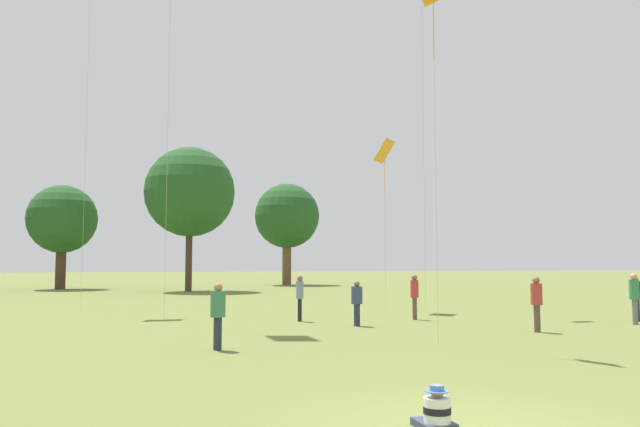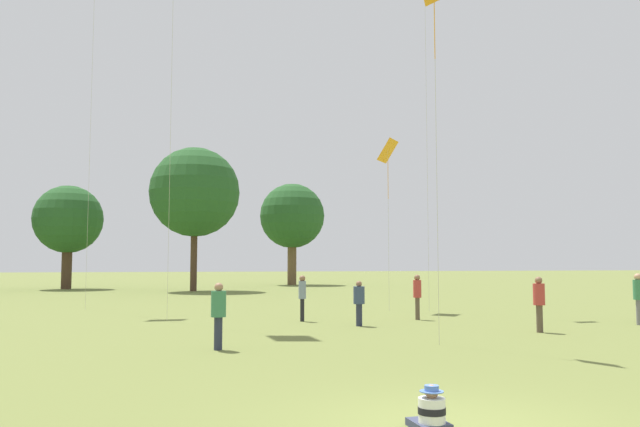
{
  "view_description": "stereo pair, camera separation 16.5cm",
  "coord_description": "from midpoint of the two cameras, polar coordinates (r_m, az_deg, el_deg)",
  "views": [
    {
      "loc": [
        -3.96,
        -7.66,
        2.2
      ],
      "look_at": [
        -0.09,
        6.93,
        3.4
      ],
      "focal_mm": 35.0,
      "sensor_mm": 36.0,
      "label": 1
    },
    {
      "loc": [
        -3.8,
        -7.7,
        2.2
      ],
      "look_at": [
        -0.09,
        6.93,
        3.4
      ],
      "focal_mm": 35.0,
      "sensor_mm": 36.0,
      "label": 2
    }
  ],
  "objects": [
    {
      "name": "person_standing_1",
      "position": [
        25.13,
        26.63,
        -6.57
      ],
      "size": [
        0.35,
        0.35,
        1.82
      ],
      "rotation": [
        0.0,
        0.0,
        6.25
      ],
      "color": "slate",
      "rests_on": "ground"
    },
    {
      "name": "person_standing_5",
      "position": [
        16.22,
        -9.61,
        -8.71
      ],
      "size": [
        0.47,
        0.47,
        1.69
      ],
      "rotation": [
        0.0,
        0.0,
        1.85
      ],
      "color": "#282D42",
      "rests_on": "ground"
    },
    {
      "name": "distant_tree_0",
      "position": [
        56.89,
        -22.58,
        -0.52
      ],
      "size": [
        5.74,
        5.74,
        8.77
      ],
      "color": "#473323",
      "rests_on": "ground"
    },
    {
      "name": "kite_6",
      "position": [
        29.56,
        5.76,
        5.44
      ],
      "size": [
        1.28,
        1.34,
        7.96
      ],
      "rotation": [
        0.0,
        0.0,
        3.22
      ],
      "color": "orange",
      "rests_on": "ground"
    },
    {
      "name": "person_standing_6",
      "position": [
        23.74,
        -2.06,
        -7.28
      ],
      "size": [
        0.33,
        0.33,
        1.73
      ],
      "rotation": [
        0.0,
        0.0,
        2.93
      ],
      "color": "black",
      "rests_on": "ground"
    },
    {
      "name": "person_standing_7",
      "position": [
        21.2,
        18.98,
        -7.4
      ],
      "size": [
        0.38,
        0.38,
        1.76
      ],
      "rotation": [
        0.0,
        0.0,
        0.05
      ],
      "color": "brown",
      "rests_on": "ground"
    },
    {
      "name": "person_standing_2",
      "position": [
        24.7,
        8.45,
        -7.14
      ],
      "size": [
        0.42,
        0.42,
        1.75
      ],
      "rotation": [
        0.0,
        0.0,
        2.68
      ],
      "color": "brown",
      "rests_on": "ground"
    },
    {
      "name": "distant_tree_1",
      "position": [
        50.06,
        -11.9,
        1.92
      ],
      "size": [
        7.05,
        7.05,
        11.29
      ],
      "color": "#473323",
      "rests_on": "ground"
    },
    {
      "name": "seated_toddler",
      "position": [
        8.78,
        10.03,
        -17.42
      ],
      "size": [
        0.46,
        0.57,
        0.59
      ],
      "rotation": [
        0.0,
        0.0,
        0.02
      ],
      "color": "#383D56",
      "rests_on": "ground"
    },
    {
      "name": "person_standing_4",
      "position": [
        26.53,
        26.78,
        -6.62
      ],
      "size": [
        0.48,
        0.48,
        1.72
      ],
      "rotation": [
        0.0,
        0.0,
        4.42
      ],
      "color": "#282D42",
      "rests_on": "ground"
    },
    {
      "name": "person_standing_0",
      "position": [
        22.04,
        3.18,
        -7.86
      ],
      "size": [
        0.54,
        0.54,
        1.57
      ],
      "rotation": [
        0.0,
        0.0,
        4.13
      ],
      "color": "#282D42",
      "rests_on": "ground"
    },
    {
      "name": "distant_tree_2",
      "position": [
        62.95,
        -3.11,
        -0.27
      ],
      "size": [
        6.51,
        6.51,
        10.2
      ],
      "color": "brown",
      "rests_on": "ground"
    }
  ]
}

